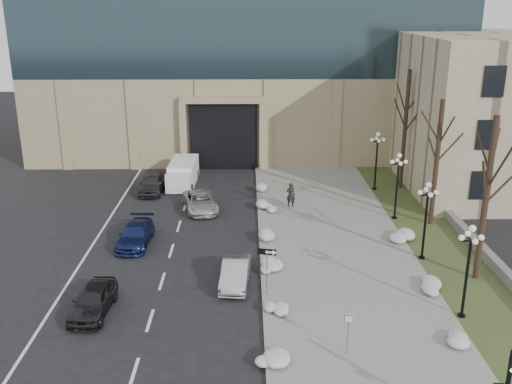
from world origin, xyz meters
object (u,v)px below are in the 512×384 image
lamppost_b (426,210)px  lamppost_d (377,153)px  car_d (200,202)px  car_a (93,300)px  car_e (152,183)px  car_b (235,273)px  car_c (135,235)px  one_way_sign (270,258)px  pedestrian (291,195)px  box_truck (183,173)px  keep_sign (348,325)px  lamppost_c (398,177)px  lamppost_a (469,259)px

lamppost_b → lamppost_d: bearing=90.0°
car_d → car_a: bearing=-119.1°
car_e → lamppost_d: lamppost_d is taller
car_b → car_c: bearing=143.6°
one_way_sign → car_a: bearing=-157.9°
car_c → pedestrian: size_ratio=2.47×
car_b → box_truck: size_ratio=0.68×
car_c → lamppost_b: 17.48m
car_d → lamppost_d: (13.58, 4.37, 2.43)m
keep_sign → lamppost_d: size_ratio=0.42×
box_truck → lamppost_b: lamppost_b is taller
car_c → pedestrian: pedestrian is taller
lamppost_b → lamppost_c: size_ratio=1.00×
one_way_sign → lamppost_b: size_ratio=0.56×
lamppost_b → lamppost_c: 6.50m
one_way_sign → lamppost_b: (9.04, 4.29, 0.89)m
box_truck → one_way_sign: (6.47, -19.30, 1.29)m
pedestrian → one_way_sign: size_ratio=0.68×
car_a → lamppost_c: size_ratio=0.85×
car_d → car_e: car_e is taller
car_d → keep_sign: keep_sign is taller
car_a → car_c: (0.49, 8.27, -0.04)m
car_d → lamppost_a: bearing=-61.5°
pedestrian → keep_sign: (1.05, -18.44, 0.46)m
pedestrian → box_truck: size_ratio=0.31×
pedestrian → lamppost_b: bearing=140.1°
car_b → one_way_sign: size_ratio=1.50×
car_b → pedestrian: 12.42m
pedestrian → lamppost_c: bearing=172.7°
pedestrian → car_e: bearing=-7.8°
car_d → car_e: size_ratio=1.07×
box_truck → car_a: bearing=-93.9°
lamppost_b → lamppost_d: (0.00, 13.00, 0.00)m
pedestrian → keep_sign: size_ratio=0.89×
lamppost_c → one_way_sign: bearing=-130.0°
box_truck → lamppost_c: bearing=-26.9°
car_d → box_truck: size_ratio=0.79×
pedestrian → lamppost_b: size_ratio=0.38×
pedestrian → lamppost_a: (7.02, -15.45, 2.05)m
car_b → keep_sign: (4.86, -6.63, 0.83)m
pedestrian → lamppost_d: (7.02, 4.05, 2.05)m
car_b → lamppost_c: (10.83, 9.36, 2.42)m
lamppost_c → pedestrian: bearing=160.7°
box_truck → lamppost_b: size_ratio=1.24×
car_d → lamppost_a: size_ratio=0.97×
lamppost_c → lamppost_d: bearing=90.0°
lamppost_c → keep_sign: bearing=-110.5°
one_way_sign → lamppost_a: (9.04, -2.21, 0.89)m
keep_sign → car_c: bearing=150.4°
car_b → lamppost_b: bearing=18.9°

